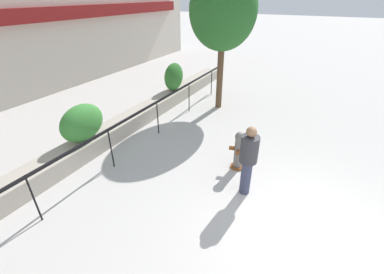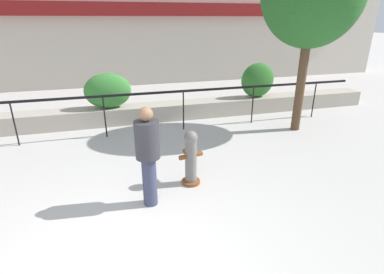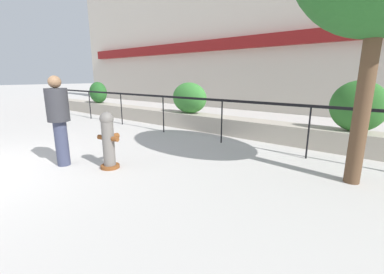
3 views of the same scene
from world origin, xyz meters
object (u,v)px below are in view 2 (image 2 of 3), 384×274
Objects in this scene: hedge_bush_1 at (108,91)px; pedestrian at (148,151)px; fire_hydrant at (191,157)px; hedge_bush_2 at (258,80)px.

pedestrian is at bearing -83.34° from hedge_bush_1.
hedge_bush_1 is 4.32m from fire_hydrant.
hedge_bush_2 is 0.67× the size of pedestrian.
pedestrian is (-4.30, -4.55, -0.08)m from hedge_bush_2.
fire_hydrant is 0.62× the size of pedestrian.
fire_hydrant is at bearing -130.30° from hedge_bush_2.
hedge_bush_1 is 4.84m from hedge_bush_2.
hedge_bush_2 is (4.84, 0.00, 0.06)m from hedge_bush_1.
hedge_bush_1 is 1.17× the size of hedge_bush_2.
fire_hydrant is at bearing -71.22° from hedge_bush_1.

